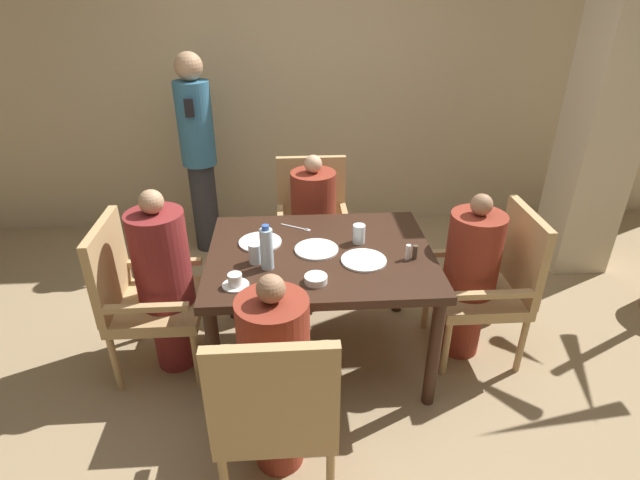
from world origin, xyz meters
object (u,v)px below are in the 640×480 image
glass_tall_near (255,253)px  chair_far_side (312,220)px  plate_main_left (316,249)px  plate_dessert_center (364,260)px  diner_in_left_chair (165,281)px  chair_right_side (493,280)px  water_bottle (267,248)px  chair_left_side (141,293)px  bowl_small (316,279)px  plate_main_right (260,242)px  diner_in_far_chair (313,224)px  diner_in_right_chair (470,275)px  chair_near_corner (275,404)px  standing_host (198,151)px  diner_in_near_chair (275,374)px  teacup_with_saucer (235,281)px  glass_tall_mid (359,234)px

glass_tall_near → chair_far_side: bearing=70.0°
plate_main_left → plate_dessert_center: size_ratio=1.00×
diner_in_left_chair → chair_right_side: (1.96, 0.00, -0.08)m
diner_in_left_chair → water_bottle: bearing=-14.4°
chair_left_side → bowl_small: bearing=-17.6°
plate_main_right → plate_main_left: bearing=-18.5°
diner_in_far_chair → plate_main_right: diner_in_far_chair is taller
chair_right_side → diner_in_right_chair: size_ratio=0.89×
diner_in_right_chair → plate_main_left: diner_in_right_chair is taller
plate_main_right → chair_far_side: bearing=65.9°
chair_right_side → chair_near_corner: bearing=-145.1°
standing_host → chair_right_side: bearing=-37.7°
plate_main_right → bowl_small: size_ratio=2.12×
chair_far_side → diner_in_right_chair: size_ratio=0.89×
standing_host → plate_main_right: bearing=-68.3°
chair_left_side → diner_in_near_chair: size_ratio=0.89×
water_bottle → plate_main_left: bearing=32.5°
teacup_with_saucer → diner_in_left_chair: bearing=144.0°
water_bottle → glass_tall_near: (-0.07, 0.06, -0.06)m
chair_near_corner → plate_main_right: size_ratio=3.82×
diner_in_near_chair → plate_main_left: (0.24, 0.79, 0.20)m
bowl_small → chair_far_side: bearing=87.9°
glass_tall_near → plate_main_left: bearing=18.2°
diner_in_left_chair → chair_right_side: 1.96m
chair_far_side → diner_in_far_chair: size_ratio=0.90×
chair_far_side → plate_dessert_center: (0.23, -1.04, 0.24)m
plate_main_right → glass_tall_near: (-0.02, -0.22, 0.05)m
chair_left_side → glass_tall_mid: 1.32m
water_bottle → glass_tall_mid: water_bottle is taller
diner_in_left_chair → bowl_small: size_ratio=9.72×
plate_main_left → diner_in_far_chair: bearing=88.3°
standing_host → bowl_small: bearing=-64.9°
standing_host → teacup_with_saucer: standing_host is taller
chair_right_side → diner_in_right_chair: bearing=180.0°
diner_in_left_chair → diner_in_near_chair: size_ratio=1.07×
teacup_with_saucer → water_bottle: water_bottle is taller
chair_right_side → teacup_with_saucer: bearing=-167.9°
diner_in_left_chair → plate_dessert_center: (1.14, -0.12, 0.16)m
diner_in_right_chair → chair_near_corner: size_ratio=1.12×
glass_tall_mid → chair_near_corner: bearing=-115.9°
diner_in_right_chair → glass_tall_mid: (-0.67, 0.10, 0.25)m
plate_main_left → glass_tall_near: 0.37m
standing_host → plate_dessert_center: (1.13, -1.63, -0.13)m
diner_in_left_chair → teacup_with_saucer: size_ratio=8.40×
diner_in_left_chair → chair_right_side: bearing=0.0°
teacup_with_saucer → glass_tall_mid: 0.81m
chair_far_side → diner_in_near_chair: diner_in_near_chair is taller
chair_far_side → plate_dessert_center: 1.09m
chair_left_side → glass_tall_mid: chair_left_side is taller
diner_in_far_chair → glass_tall_near: diner_in_far_chair is taller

